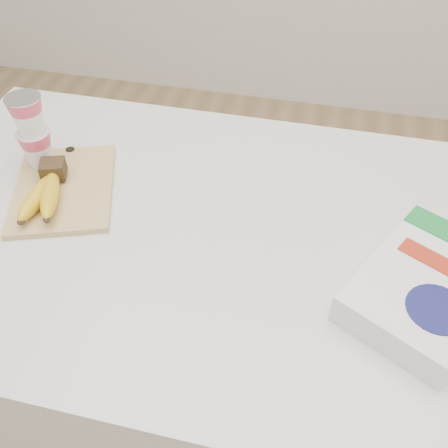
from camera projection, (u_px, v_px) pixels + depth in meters
name	position (u px, v px, depth m)	size (l,w,h in m)	color
table	(196.00, 348.00, 1.27)	(1.19, 0.79, 0.89)	silver
cutting_board	(64.00, 188.00, 1.02)	(0.19, 0.27, 0.01)	tan
bananas	(45.00, 191.00, 0.97)	(0.10, 0.18, 0.05)	#382816
yogurt_stack	(32.00, 130.00, 1.00)	(0.07, 0.07, 0.16)	white
cereal_box	(426.00, 288.00, 0.81)	(0.30, 0.33, 0.06)	silver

